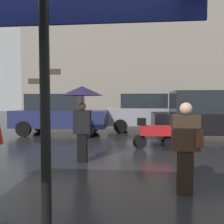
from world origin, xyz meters
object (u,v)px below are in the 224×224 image
parked_car_left (146,112)px  parked_car_distant (59,114)px  parked_car_right (207,116)px  pedestrian_with_bag (186,142)px  street_signpost (44,97)px  pedestrian_with_umbrella (82,100)px  parked_scooter (154,132)px

parked_car_left → parked_car_distant: parked_car_left is taller
parked_car_left → parked_car_right: size_ratio=0.94×
pedestrian_with_bag → street_signpost: street_signpost is taller
pedestrian_with_umbrella → parked_scooter: size_ratio=1.32×
pedestrian_with_bag → parked_scooter: size_ratio=1.05×
parked_car_right → street_signpost: (-5.79, -2.06, 0.70)m
pedestrian_with_umbrella → parked_car_right: (4.20, 3.56, -0.61)m
parked_car_left → parked_car_distant: 4.39m
parked_scooter → parked_car_distant: size_ratio=0.34×
pedestrian_with_umbrella → parked_car_right: bearing=-162.7°
parked_scooter → pedestrian_with_umbrella: bearing=-140.1°
pedestrian_with_umbrella → pedestrian_with_bag: bearing=117.6°
pedestrian_with_umbrella → street_signpost: street_signpost is taller
pedestrian_with_bag → parked_car_right: size_ratio=0.35×
pedestrian_with_umbrella → street_signpost: bearing=-66.1°
pedestrian_with_umbrella → parked_car_left: 6.54m
pedestrian_with_bag → parked_car_left: (-0.23, 8.00, 0.10)m
parked_scooter → parked_car_left: size_ratio=0.36×
parked_car_distant → street_signpost: bearing=-76.6°
parked_car_left → street_signpost: size_ratio=1.50×
pedestrian_with_bag → parked_car_right: 5.72m
parked_car_distant → parked_car_right: bearing=-6.8°
pedestrian_with_bag → pedestrian_with_umbrella: bearing=-61.7°
street_signpost → parked_car_distant: bearing=100.1°
parked_car_distant → street_signpost: size_ratio=1.57×
pedestrian_with_bag → parked_car_distant: parked_car_distant is taller
pedestrian_with_bag → parked_car_left: bearing=-110.7°
pedestrian_with_umbrella → parked_car_distant: 5.21m
parked_car_distant → street_signpost: (0.57, -3.20, 0.72)m
parked_car_left → parked_car_distant: size_ratio=0.95×
parked_scooter → parked_car_distant: (-4.14, 2.94, 0.40)m
parked_car_right → parked_car_left: bearing=124.0°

